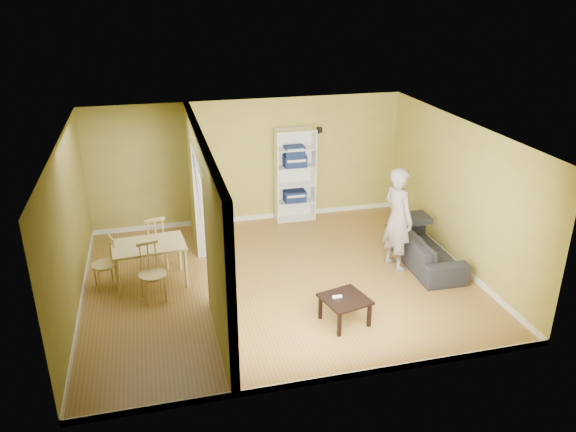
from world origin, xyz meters
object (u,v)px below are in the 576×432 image
object	(u,v)px
chair_left	(104,263)
chair_near	(152,273)
person	(398,210)
bookshelf	(294,175)
sofa	(425,244)
chair_far	(154,242)
dining_table	(149,248)
coffee_table	(345,302)

from	to	relation	value
chair_left	chair_near	world-z (taller)	chair_near
person	bookshelf	size ratio (longest dim) A/B	1.11
sofa	bookshelf	size ratio (longest dim) A/B	1.00
sofa	chair_far	bearing A→B (deg)	79.72
sofa	bookshelf	world-z (taller)	bookshelf
dining_table	chair_far	distance (m)	0.59
chair_far	chair_left	bearing A→B (deg)	16.59
bookshelf	chair_left	bearing A→B (deg)	-150.88
person	chair_far	world-z (taller)	person
person	chair_left	distance (m)	5.06
person	chair_far	distance (m)	4.33
sofa	dining_table	xyz separation A→B (m)	(-4.83, 0.44, 0.28)
dining_table	bookshelf	bearing A→B (deg)	35.23
chair_far	person	bearing A→B (deg)	151.37
person	coffee_table	bearing A→B (deg)	120.75
bookshelf	dining_table	xyz separation A→B (m)	(-3.07, -2.17, -0.33)
coffee_table	chair_left	distance (m)	4.03
person	coffee_table	xyz separation A→B (m)	(-1.48, -1.50, -0.74)
coffee_table	dining_table	xyz separation A→B (m)	(-2.78, 1.92, 0.30)
bookshelf	chair_left	xyz separation A→B (m)	(-3.81, -2.12, -0.54)
sofa	chair_left	bearing A→B (deg)	86.66
person	bookshelf	world-z (taller)	person
bookshelf	coffee_table	size ratio (longest dim) A/B	3.13
sofa	dining_table	world-z (taller)	sofa
coffee_table	chair_far	xyz separation A→B (m)	(-2.69, 2.48, 0.16)
person	chair_far	size ratio (longest dim) A/B	2.12
coffee_table	chair_near	distance (m)	3.08
person	chair_near	size ratio (longest dim) A/B	2.28
coffee_table	dining_table	distance (m)	3.39
person	sofa	bearing A→B (deg)	-107.09
dining_table	chair_far	bearing A→B (deg)	81.45
chair_left	chair_near	xyz separation A→B (m)	(0.77, -0.60, 0.03)
chair_near	sofa	bearing A→B (deg)	-11.32
sofa	chair_left	world-z (taller)	chair_left
person	dining_table	size ratio (longest dim) A/B	1.85
person	chair_near	xyz separation A→B (m)	(-4.23, -0.13, -0.61)
bookshelf	chair_far	size ratio (longest dim) A/B	1.92
coffee_table	dining_table	size ratio (longest dim) A/B	0.54
coffee_table	dining_table	world-z (taller)	dining_table
chair_left	chair_far	size ratio (longest dim) A/B	0.88
chair_near	chair_far	bearing A→B (deg)	74.39
dining_table	chair_left	world-z (taller)	chair_left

